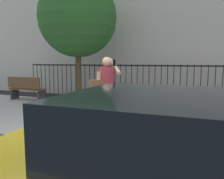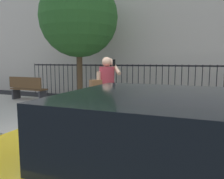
% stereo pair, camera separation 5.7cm
% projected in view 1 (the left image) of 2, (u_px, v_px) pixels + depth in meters
% --- Properties ---
extents(ground_plane, '(60.00, 60.00, 0.00)m').
position_uv_depth(ground_plane, '(70.00, 152.00, 4.34)').
color(ground_plane, black).
extents(sidewalk, '(28.00, 4.40, 0.15)m').
position_uv_depth(sidewalk, '(113.00, 121.00, 6.35)').
color(sidewalk, '#B2ADA3').
rests_on(sidewalk, ground).
extents(iron_fence, '(12.03, 0.04, 1.60)m').
position_uv_depth(iron_fence, '(146.00, 78.00, 9.63)').
color(iron_fence, black).
rests_on(iron_fence, ground).
extents(pedestrian_on_phone, '(0.66, 0.70, 1.68)m').
position_uv_depth(pedestrian_on_phone, '(106.00, 88.00, 5.11)').
color(pedestrian_on_phone, tan).
rests_on(pedestrian_on_phone, sidewalk).
extents(street_bench, '(1.60, 0.45, 0.95)m').
position_uv_depth(street_bench, '(26.00, 88.00, 9.22)').
color(street_bench, brown).
rests_on(street_bench, sidewalk).
extents(street_tree_near, '(3.08, 3.08, 4.96)m').
position_uv_depth(street_tree_near, '(78.00, 18.00, 8.90)').
color(street_tree_near, '#4C3823').
rests_on(street_tree_near, ground).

